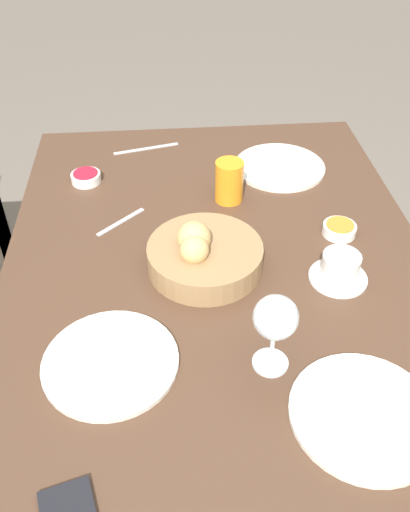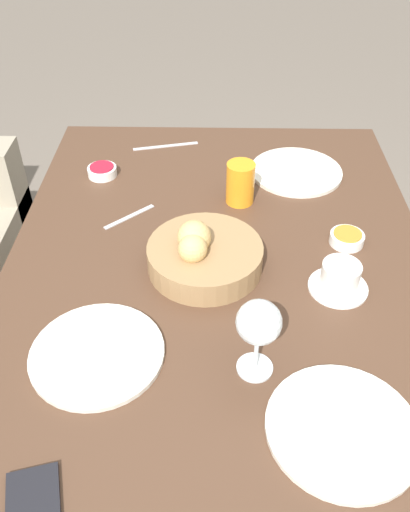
% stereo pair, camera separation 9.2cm
% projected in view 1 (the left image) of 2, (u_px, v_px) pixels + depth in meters
% --- Properties ---
extents(ground_plane, '(10.00, 10.00, 0.00)m').
position_uv_depth(ground_plane, '(216.00, 460.00, 1.61)').
color(ground_plane, '#6B6056').
extents(dining_table, '(1.33, 0.92, 0.75)m').
position_uv_depth(dining_table, '(220.00, 308.00, 1.19)').
color(dining_table, '#4C3323').
rests_on(dining_table, ground_plane).
extents(bread_basket, '(0.24, 0.24, 0.11)m').
position_uv_depth(bread_basket, '(203.00, 255.00, 1.12)').
color(bread_basket, '#99754C').
rests_on(bread_basket, dining_table).
extents(plate_near_left, '(0.24, 0.24, 0.01)m').
position_uv_depth(plate_near_left, '(365.00, 415.00, 0.87)').
color(plate_near_left, silver).
rests_on(plate_near_left, dining_table).
extents(plate_near_right, '(0.24, 0.24, 0.01)m').
position_uv_depth(plate_near_right, '(280.00, 167.00, 1.45)').
color(plate_near_right, silver).
rests_on(plate_near_right, dining_table).
extents(plate_far_center, '(0.24, 0.24, 0.01)m').
position_uv_depth(plate_far_center, '(111.00, 362.00, 0.95)').
color(plate_far_center, silver).
rests_on(plate_far_center, dining_table).
extents(juice_glass, '(0.07, 0.07, 0.10)m').
position_uv_depth(juice_glass, '(229.00, 181.00, 1.31)').
color(juice_glass, orange).
rests_on(juice_glass, dining_table).
extents(wine_glass, '(0.08, 0.08, 0.16)m').
position_uv_depth(wine_glass, '(275.00, 320.00, 0.88)').
color(wine_glass, silver).
rests_on(wine_glass, dining_table).
extents(coffee_cup, '(0.12, 0.12, 0.06)m').
position_uv_depth(coffee_cup, '(340.00, 269.00, 1.10)').
color(coffee_cup, white).
rests_on(coffee_cup, dining_table).
extents(jam_bowl_berry, '(0.08, 0.08, 0.03)m').
position_uv_depth(jam_bowl_berry, '(86.00, 177.00, 1.39)').
color(jam_bowl_berry, white).
rests_on(jam_bowl_berry, dining_table).
extents(jam_bowl_honey, '(0.08, 0.08, 0.03)m').
position_uv_depth(jam_bowl_honey, '(339.00, 229.00, 1.23)').
color(jam_bowl_honey, white).
rests_on(jam_bowl_honey, dining_table).
extents(fork_silver, '(0.05, 0.18, 0.00)m').
position_uv_depth(fork_silver, '(146.00, 149.00, 1.53)').
color(fork_silver, '#B7B7BC').
rests_on(fork_silver, dining_table).
extents(spoon_coffee, '(0.10, 0.11, 0.00)m').
position_uv_depth(spoon_coffee, '(121.00, 222.00, 1.27)').
color(spoon_coffee, '#B7B7BC').
rests_on(spoon_coffee, dining_table).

